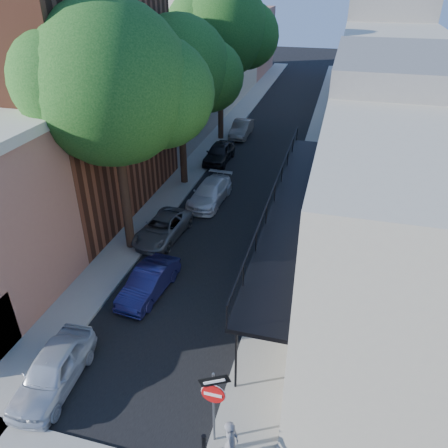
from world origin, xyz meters
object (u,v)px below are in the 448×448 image
Objects in this scene: parked_car_e at (219,153)px; parked_car_f at (241,129)px; sign_post at (214,397)px; pedestrian at (231,443)px; oak_mid at (187,71)px; parked_car_a at (53,370)px; parked_car_c at (163,228)px; parked_car_b at (149,282)px; bollard at (204,445)px; oak_near at (124,87)px; oak_far at (227,31)px; parked_car_d at (210,193)px.

parked_car_f is at bearing 88.71° from parked_car_e.
sign_post is 1.35m from pedestrian.
oak_mid is 2.64× the size of parked_car_a.
parked_car_e is (0.00, 10.90, 0.12)m from parked_car_c.
parked_car_e is (-0.03, 20.57, 0.03)m from parked_car_a.
parked_car_b is at bearing -87.53° from parked_car_f.
oak_near reaches higher than bollard.
parked_car_f is 28.39m from pedestrian.
parked_car_a is at bearing -84.81° from parked_car_c.
parked_car_a reaches higher than parked_car_b.
oak_near reaches higher than oak_mid.
bollard is 0.49× the size of pedestrian.
oak_far is 2.74× the size of parked_car_d.
oak_near is at bearing -121.40° from parked_car_c.
oak_near is at bearing 32.98° from pedestrian.
parked_car_f is (0.26, 16.92, 0.08)m from parked_car_c.
oak_far is 9.14m from parked_car_e.
parked_car_d is at bearing 80.10° from parked_car_c.
parked_car_f is (1.08, 9.99, -6.41)m from oak_mid.
parked_car_e is (0.75, -5.06, -7.57)m from oak_far.
parked_car_b is (-4.61, 5.91, -1.43)m from sign_post.
parked_car_b is 0.84× the size of parked_car_d.
oak_mid is at bearing 88.74° from parked_car_a.
parked_car_f is at bearing 94.10° from parked_car_c.
oak_far is 2.92× the size of parked_car_c.
parked_car_f is (0.23, 26.59, -0.01)m from parked_car_a.
parked_car_a is at bearing -84.70° from oak_near.
parked_car_d is (1.17, 14.18, -0.03)m from parked_car_a.
parked_car_a is at bearing 173.44° from sign_post.
oak_far is at bearing 87.56° from parked_car_a.
bollard is 5.68m from parked_car_a.
oak_near is at bearing -92.45° from parked_car_e.
parked_car_c is 1.01× the size of parked_car_e.
parked_car_c reaches higher than bollard.
sign_post is 0.77× the size of parked_car_a.
parked_car_f is (-5.34, 27.72, 0.13)m from bollard.
bollard is 13.78m from oak_near.
bollard is 0.20× the size of parked_car_c.
pedestrian is at bearing -68.10° from parked_car_d.
oak_far reaches higher than parked_car_c.
parked_car_e reaches higher than parked_car_f.
parked_car_c is at bearing -88.78° from parked_car_e.
sign_post is 15.59m from parked_car_d.
bollard is 28.23m from parked_car_f.
parked_car_b is at bearing -84.50° from parked_car_e.
parked_car_d is at bearing 95.84° from parked_car_b.
parked_car_a is at bearing -95.76° from parked_car_b.
parked_car_d is at bearing -78.14° from parked_car_e.
sign_post is at bearing -54.91° from oak_near.
parked_car_d is at bearing 107.08° from sign_post.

